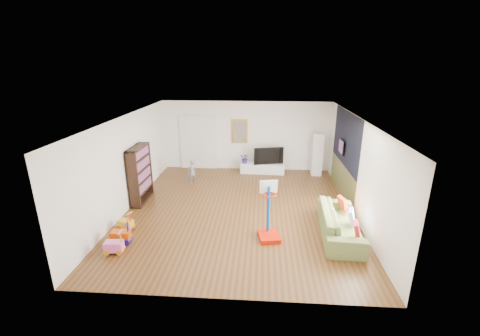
# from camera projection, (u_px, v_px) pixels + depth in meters

# --- Properties ---
(floor) EXTENTS (6.50, 7.50, 0.00)m
(floor) POSITION_uv_depth(u_px,v_px,m) (239.00, 209.00, 9.43)
(floor) COLOR brown
(floor) RESTS_ON ground
(ceiling) EXTENTS (6.50, 7.50, 0.00)m
(ceiling) POSITION_uv_depth(u_px,v_px,m) (239.00, 118.00, 8.57)
(ceiling) COLOR white
(ceiling) RESTS_ON ground
(wall_back) EXTENTS (6.50, 0.00, 2.70)m
(wall_back) POSITION_uv_depth(u_px,v_px,m) (246.00, 136.00, 12.55)
(wall_back) COLOR white
(wall_back) RESTS_ON ground
(wall_front) EXTENTS (6.50, 0.00, 2.70)m
(wall_front) POSITION_uv_depth(u_px,v_px,m) (223.00, 234.00, 5.46)
(wall_front) COLOR white
(wall_front) RESTS_ON ground
(wall_left) EXTENTS (0.00, 7.50, 2.70)m
(wall_left) POSITION_uv_depth(u_px,v_px,m) (127.00, 163.00, 9.22)
(wall_left) COLOR white
(wall_left) RESTS_ON ground
(wall_right) EXTENTS (0.00, 7.50, 2.70)m
(wall_right) POSITION_uv_depth(u_px,v_px,m) (357.00, 168.00, 8.79)
(wall_right) COLOR silver
(wall_right) RESTS_ON ground
(navy_accent) EXTENTS (0.01, 3.20, 1.70)m
(navy_accent) POSITION_uv_depth(u_px,v_px,m) (346.00, 139.00, 9.95)
(navy_accent) COLOR black
(navy_accent) RESTS_ON wall_right
(olive_wainscot) EXTENTS (0.01, 3.20, 1.00)m
(olive_wainscot) POSITION_uv_depth(u_px,v_px,m) (342.00, 179.00, 10.38)
(olive_wainscot) COLOR brown
(olive_wainscot) RESTS_ON wall_right
(doorway) EXTENTS (1.45, 0.06, 2.10)m
(doorway) POSITION_uv_depth(u_px,v_px,m) (198.00, 143.00, 12.73)
(doorway) COLOR white
(doorway) RESTS_ON ground
(painting_back) EXTENTS (0.62, 0.06, 0.92)m
(painting_back) POSITION_uv_depth(u_px,v_px,m) (240.00, 131.00, 12.46)
(painting_back) COLOR gold
(painting_back) RESTS_ON wall_back
(artwork_right) EXTENTS (0.04, 0.56, 0.46)m
(artwork_right) POSITION_uv_depth(u_px,v_px,m) (341.00, 146.00, 10.24)
(artwork_right) COLOR #7F3F8C
(artwork_right) RESTS_ON wall_right
(media_console) EXTENTS (1.70, 0.48, 0.39)m
(media_console) POSITION_uv_depth(u_px,v_px,m) (262.00, 168.00, 12.42)
(media_console) COLOR white
(media_console) RESTS_ON ground
(tall_cabinet) EXTENTS (0.39, 0.39, 1.62)m
(tall_cabinet) POSITION_uv_depth(u_px,v_px,m) (317.00, 154.00, 12.04)
(tall_cabinet) COLOR white
(tall_cabinet) RESTS_ON ground
(bookshelf) EXTENTS (0.31, 1.19, 1.74)m
(bookshelf) POSITION_uv_depth(u_px,v_px,m) (140.00, 174.00, 9.74)
(bookshelf) COLOR black
(bookshelf) RESTS_ON ground
(sofa) EXTENTS (1.05, 2.36, 0.67)m
(sofa) POSITION_uv_depth(u_px,v_px,m) (340.00, 223.00, 7.96)
(sofa) COLOR olive
(sofa) RESTS_ON ground
(basketball_hoop) EXTENTS (0.59, 0.68, 1.45)m
(basketball_hoop) POSITION_uv_depth(u_px,v_px,m) (270.00, 212.00, 7.67)
(basketball_hoop) COLOR red
(basketball_hoop) RESTS_ON ground
(ride_on_yellow) EXTENTS (0.42, 0.32, 0.50)m
(ride_on_yellow) POSITION_uv_depth(u_px,v_px,m) (125.00, 221.00, 8.23)
(ride_on_yellow) COLOR gold
(ride_on_yellow) RESTS_ON ground
(ride_on_orange) EXTENTS (0.46, 0.30, 0.58)m
(ride_on_orange) POSITION_uv_depth(u_px,v_px,m) (120.00, 232.00, 7.62)
(ride_on_orange) COLOR #CE4703
(ride_on_orange) RESTS_ON ground
(ride_on_pink) EXTENTS (0.42, 0.28, 0.54)m
(ride_on_pink) POSITION_uv_depth(u_px,v_px,m) (113.00, 242.00, 7.22)
(ride_on_pink) COLOR pink
(ride_on_pink) RESTS_ON ground
(child) EXTENTS (0.38, 0.36, 0.88)m
(child) POSITION_uv_depth(u_px,v_px,m) (192.00, 171.00, 11.32)
(child) COLOR gray
(child) RESTS_ON ground
(tv) EXTENTS (1.15, 0.42, 0.66)m
(tv) POSITION_uv_depth(u_px,v_px,m) (268.00, 155.00, 12.26)
(tv) COLOR black
(tv) RESTS_ON media_console
(vase_plant) EXTENTS (0.43, 0.40, 0.40)m
(vase_plant) POSITION_uv_depth(u_px,v_px,m) (245.00, 158.00, 12.32)
(vase_plant) COLOR navy
(vase_plant) RESTS_ON media_console
(pillow_left) EXTENTS (0.18, 0.37, 0.36)m
(pillow_left) POSITION_uv_depth(u_px,v_px,m) (357.00, 230.00, 7.24)
(pillow_left) COLOR red
(pillow_left) RESTS_ON sofa
(pillow_center) EXTENTS (0.19, 0.37, 0.36)m
(pillow_center) POSITION_uv_depth(u_px,v_px,m) (352.00, 217.00, 7.85)
(pillow_center) COLOR silver
(pillow_center) RESTS_ON sofa
(pillow_right) EXTENTS (0.19, 0.38, 0.37)m
(pillow_right) POSITION_uv_depth(u_px,v_px,m) (343.00, 204.00, 8.54)
(pillow_right) COLOR #BF3A1B
(pillow_right) RESTS_ON sofa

